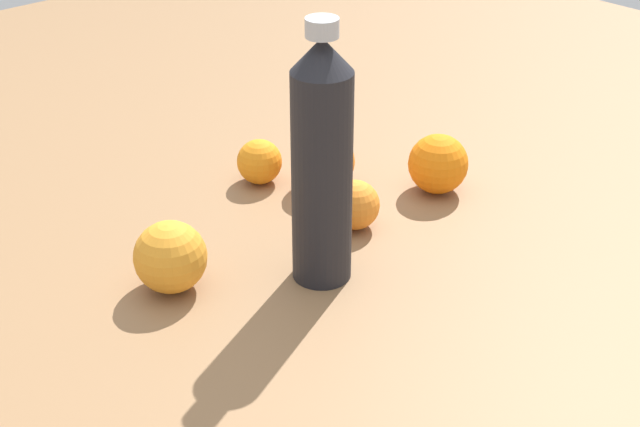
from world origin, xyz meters
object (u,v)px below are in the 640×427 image
Objects in this scene: orange_1 at (170,257)px; orange_4 at (438,164)px; water_bottle at (320,161)px; orange_3 at (325,162)px; orange_0 at (259,162)px; orange_2 at (355,205)px.

orange_1 reaches higher than orange_4.
water_bottle reaches higher than orange_3.
orange_0 is 0.98× the size of orange_2.
water_bottle is at bearing -32.27° from orange_1.
orange_4 is at bearing -2.12° from orange_2.
orange_3 and orange_4 have the same top height.
orange_0 is 0.27m from orange_1.
orange_2 is at bearing -9.24° from orange_1.
orange_4 is (0.16, -0.18, 0.01)m from orange_0.
orange_4 reaches higher than orange_2.
orange_0 is 0.09m from orange_3.
water_bottle is 4.95× the size of orange_0.
orange_1 is 0.40m from orange_4.
orange_4 is at bearing -6.58° from orange_1.
water_bottle reaches higher than orange_0.
orange_1 is (-0.14, 0.09, -0.10)m from water_bottle.
orange_1 is 0.25m from orange_2.
water_bottle reaches higher than orange_4.
orange_3 is (0.29, 0.06, -0.00)m from orange_1.
orange_1 is at bearing -168.15° from orange_3.
orange_3 is (0.04, 0.10, 0.01)m from orange_2.
water_bottle is 0.16m from orange_2.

